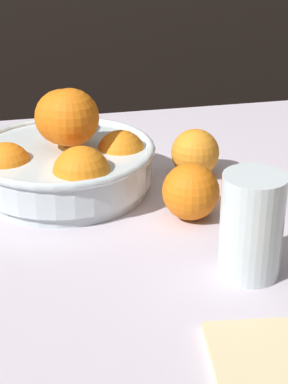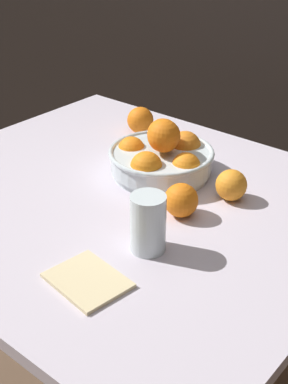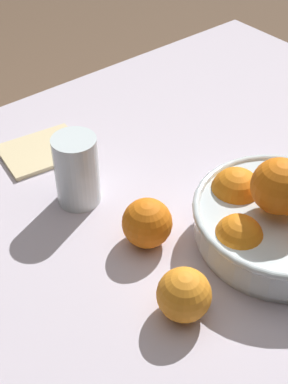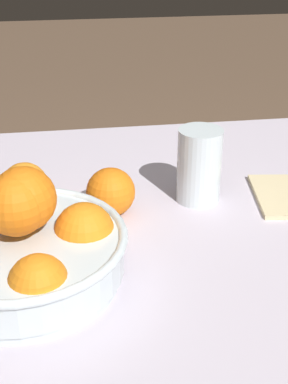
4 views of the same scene
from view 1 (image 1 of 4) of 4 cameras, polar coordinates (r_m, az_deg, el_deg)
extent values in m
cube|color=silver|center=(0.86, -6.77, -4.84)|extent=(1.12, 0.98, 0.03)
cylinder|color=brown|center=(1.51, 11.16, -6.33)|extent=(0.05, 0.05, 0.68)
cylinder|color=silver|center=(0.98, -7.04, 0.66)|extent=(0.25, 0.25, 0.02)
cylinder|color=silver|center=(0.96, -7.14, 2.42)|extent=(0.26, 0.26, 0.05)
torus|color=silver|center=(0.95, -7.22, 3.77)|extent=(0.27, 0.27, 0.01)
sphere|color=orange|center=(0.96, -2.05, 3.36)|extent=(0.07, 0.07, 0.07)
sphere|color=orange|center=(1.03, -6.64, 5.09)|extent=(0.08, 0.08, 0.08)
sphere|color=orange|center=(0.93, -12.11, 2.13)|extent=(0.07, 0.07, 0.07)
sphere|color=orange|center=(0.88, -5.57, 1.50)|extent=(0.08, 0.08, 0.08)
sphere|color=orange|center=(0.93, -6.58, 6.60)|extent=(0.08, 0.08, 0.08)
sphere|color=orange|center=(0.94, -7.27, 6.63)|extent=(0.08, 0.08, 0.08)
cylinder|color=#F4A314|center=(0.75, 9.46, -3.88)|extent=(0.06, 0.06, 0.10)
cylinder|color=silver|center=(0.75, 9.53, -2.97)|extent=(0.07, 0.07, 0.13)
sphere|color=orange|center=(1.01, 4.57, 3.49)|extent=(0.08, 0.08, 0.08)
sphere|color=orange|center=(0.88, 4.18, 0.04)|extent=(0.08, 0.08, 0.08)
cube|color=beige|center=(0.65, 12.69, -14.16)|extent=(0.16, 0.14, 0.01)
camera|label=2|loc=(0.88, 91.48, 16.66)|focal=50.00mm
camera|label=3|loc=(1.37, 16.65, 33.02)|focal=50.00mm
camera|label=4|loc=(0.96, -48.56, 19.03)|focal=50.00mm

